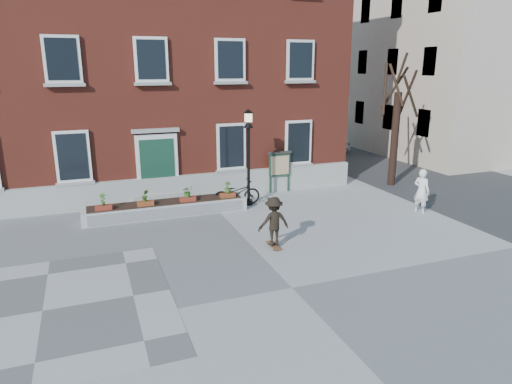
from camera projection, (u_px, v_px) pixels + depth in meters
name	position (u px, v px, depth m)	size (l,w,h in m)	color
ground	(292.00, 288.00, 11.85)	(100.00, 100.00, 0.00)	#969699
checker_patch	(42.00, 311.00, 10.72)	(6.00, 6.00, 0.01)	#58585B
bicycle	(236.00, 193.00, 18.69)	(0.70, 2.01, 1.06)	black
parked_car	(322.00, 140.00, 31.05)	(1.49, 4.26, 1.41)	#B8BABD
bystander	(421.00, 191.00, 17.70)	(0.64, 0.42, 1.75)	white
brick_building	(136.00, 50.00, 22.10)	(18.40, 10.85, 12.60)	maroon
planter_assembly	(167.00, 207.00, 17.57)	(6.20, 1.12, 1.15)	silver
bare_tree	(396.00, 127.00, 21.38)	(1.83, 1.83, 6.16)	black
side_street	(401.00, 45.00, 33.91)	(15.20, 36.00, 14.50)	#3C3C3F
lamp_post	(248.00, 144.00, 18.27)	(0.40, 0.40, 3.93)	black
notice_board	(280.00, 165.00, 20.52)	(1.10, 0.16, 1.87)	#183020
skateboarder	(274.00, 222.00, 14.29)	(1.03, 0.78, 1.65)	brown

